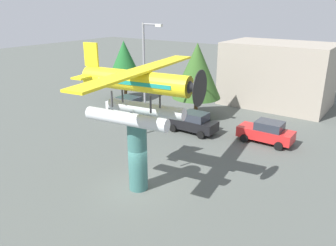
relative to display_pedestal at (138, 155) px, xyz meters
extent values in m
plane|color=#515651|center=(0.00, 0.00, -2.13)|extent=(140.00, 140.00, 0.00)
cylinder|color=#386B66|center=(0.00, 0.00, 0.00)|extent=(1.10, 1.10, 4.27)
cylinder|color=silver|center=(0.14, -0.99, 2.48)|extent=(4.85, 1.38, 0.70)
cylinder|color=#333338|center=(1.26, -0.32, 3.28)|extent=(0.11, 0.11, 0.90)
cylinder|color=#333338|center=(-1.12, -0.67, 3.28)|extent=(0.11, 0.11, 0.90)
cylinder|color=silver|center=(-0.14, 0.99, 2.48)|extent=(4.85, 1.38, 0.70)
cylinder|color=#333338|center=(1.12, 0.67, 3.28)|extent=(0.11, 0.11, 0.90)
cylinder|color=#333338|center=(-1.26, 0.32, 3.28)|extent=(0.11, 0.11, 0.90)
cylinder|color=yellow|center=(0.00, 0.00, 4.28)|extent=(6.29, 1.98, 1.10)
cube|color=teal|center=(0.20, 0.03, 4.28)|extent=(4.46, 1.75, 0.20)
cone|color=#262628|center=(3.22, 0.47, 4.28)|extent=(0.82, 0.97, 0.88)
cylinder|color=black|center=(3.61, 0.53, 4.28)|extent=(0.30, 1.79, 1.80)
cube|color=yellow|center=(0.40, 0.06, 4.89)|extent=(2.59, 10.45, 0.12)
cube|color=yellow|center=(-2.77, -0.40, 4.38)|extent=(1.10, 2.87, 0.10)
cube|color=yellow|center=(-2.77, -0.40, 5.48)|extent=(0.91, 0.25, 1.30)
cube|color=white|center=(-10.04, 10.28, -1.41)|extent=(4.20, 1.70, 0.80)
cube|color=#2D333D|center=(-9.79, 10.28, -0.69)|extent=(2.00, 1.56, 0.64)
cylinder|color=black|center=(-11.39, 11.18, -1.81)|extent=(0.64, 0.22, 0.64)
cylinder|color=black|center=(-11.39, 9.38, -1.81)|extent=(0.64, 0.22, 0.64)
cylinder|color=black|center=(-8.69, 11.18, -1.81)|extent=(0.64, 0.22, 0.64)
cylinder|color=black|center=(-8.69, 9.38, -1.81)|extent=(0.64, 0.22, 0.64)
cube|color=black|center=(-2.21, 9.70, -1.41)|extent=(4.20, 1.70, 0.80)
cube|color=#2D333D|center=(-1.96, 9.70, -0.69)|extent=(2.00, 1.56, 0.64)
cylinder|color=black|center=(-3.56, 10.60, -1.81)|extent=(0.64, 0.22, 0.64)
cylinder|color=black|center=(-3.56, 8.80, -1.81)|extent=(0.64, 0.22, 0.64)
cylinder|color=black|center=(-0.86, 10.60, -1.81)|extent=(0.64, 0.22, 0.64)
cylinder|color=black|center=(-0.86, 8.80, -1.81)|extent=(0.64, 0.22, 0.64)
cube|color=red|center=(3.63, 11.03, -1.41)|extent=(4.20, 1.70, 0.80)
cube|color=#2D333D|center=(3.88, 11.03, -0.69)|extent=(2.00, 1.56, 0.64)
cylinder|color=black|center=(2.28, 11.93, -1.81)|extent=(0.64, 0.22, 0.64)
cylinder|color=black|center=(2.28, 10.13, -1.81)|extent=(0.64, 0.22, 0.64)
cylinder|color=black|center=(4.98, 11.93, -1.81)|extent=(0.64, 0.22, 0.64)
cylinder|color=black|center=(4.98, 10.13, -1.81)|extent=(0.64, 0.22, 0.64)
cylinder|color=gray|center=(-5.27, 7.22, 2.33)|extent=(0.18, 0.18, 8.92)
cylinder|color=gray|center=(-4.47, 7.22, 6.69)|extent=(1.60, 0.12, 0.12)
cube|color=silver|center=(-3.77, 7.22, 6.64)|extent=(0.50, 0.28, 0.20)
cube|color=#9E9384|center=(0.71, 22.00, 1.14)|extent=(10.63, 7.05, 6.55)
cylinder|color=brown|center=(-13.77, 14.22, -1.18)|extent=(0.36, 0.36, 1.90)
cone|color=#1E6028|center=(-13.77, 14.22, 2.09)|extent=(4.18, 4.18, 4.65)
cylinder|color=brown|center=(-4.03, 13.34, -1.16)|extent=(0.36, 0.36, 1.96)
cone|color=#335B23|center=(-4.03, 13.34, 2.34)|extent=(4.53, 4.53, 5.04)
camera|label=1|loc=(11.36, -13.14, 8.09)|focal=35.76mm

